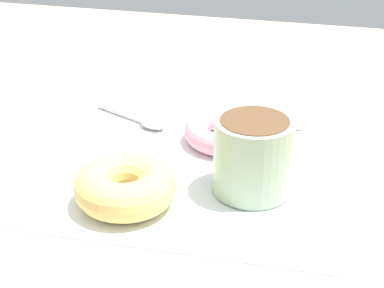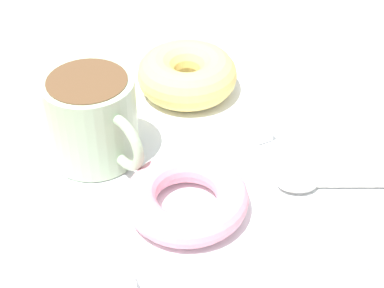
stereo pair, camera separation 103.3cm
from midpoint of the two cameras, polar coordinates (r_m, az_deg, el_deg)
ground_plane at (r=42.22cm, az=-23.24°, el=-42.74°), size 120.00×120.00×2.00cm
napkin at (r=42.64cm, az=-24.60°, el=-38.10°), size 34.89×34.89×0.30cm
coffee_cup at (r=35.00cm, az=-18.55°, el=-46.48°), size 8.25×11.21×8.14cm
donut_near_cup at (r=42.00cm, az=-15.97°, el=-32.95°), size 10.42×10.42×2.71cm
donut_far at (r=41.31cm, az=-44.11°, el=-43.93°), size 10.42×10.42×3.98cm
spoon at (r=48.52cm, az=-27.48°, el=-26.26°), size 11.19×6.27×0.90cm
sugar_cube at (r=45.20cm, az=-34.06°, el=-33.15°), size 1.74×1.74×1.74cm
sugar_cube_extra at (r=43.29cm, az=-0.92°, el=-29.79°), size 1.68×1.68×1.68cm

